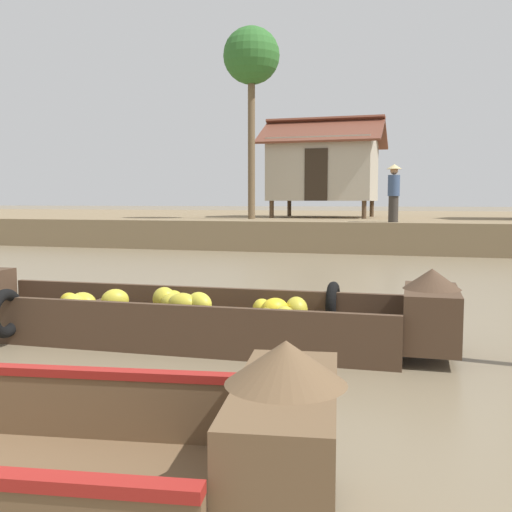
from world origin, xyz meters
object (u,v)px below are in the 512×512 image
Objects in this scene: banana_boat at (178,315)px; stilt_house_left at (324,169)px; palm_tree_mid at (251,59)px; vendor_person at (394,190)px.

banana_boat is 1.35× the size of stilt_house_left.
vendor_person is (4.82, -1.83, -4.37)m from palm_tree_mid.
banana_boat is at bearing -97.90° from vendor_person.
banana_boat is 0.93× the size of palm_tree_mid.
banana_boat is 11.81m from vendor_person.
stilt_house_left is at bearing 52.71° from palm_tree_mid.
palm_tree_mid is at bearing 159.20° from vendor_person.
palm_tree_mid is 6.76m from vendor_person.
palm_tree_mid reaches higher than banana_boat.
stilt_house_left is at bearing 122.04° from vendor_person.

